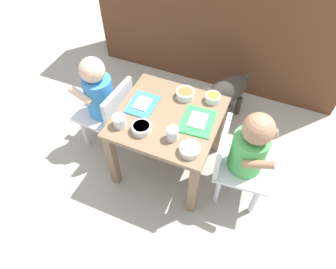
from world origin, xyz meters
TOP-DOWN VIEW (x-y plane):
  - ground_plane at (0.00, 0.00)m, footprint 7.00×7.00m
  - kitchen_cabinet_back at (0.00, 1.01)m, footprint 1.81×0.36m
  - dining_table at (0.00, 0.00)m, footprint 0.53×0.51m
  - seated_child_left at (-0.43, 0.03)m, footprint 0.30×0.30m
  - seated_child_right at (0.43, -0.02)m, footprint 0.30×0.30m
  - dog at (0.17, 0.51)m, footprint 0.33×0.42m
  - food_tray_left at (-0.16, 0.02)m, footprint 0.14×0.18m
  - food_tray_right at (0.16, 0.02)m, footprint 0.17×0.21m
  - water_cup_left at (0.08, -0.13)m, footprint 0.06×0.06m
  - water_cup_right at (-0.19, -0.15)m, footprint 0.07×0.07m
  - veggie_bowl_near at (0.03, 0.17)m, footprint 0.10×0.10m
  - cereal_bowl_right_side at (0.18, 0.19)m, footprint 0.08×0.08m
  - cereal_bowl_left_side at (-0.08, -0.14)m, footprint 0.10×0.10m
  - veggie_bowl_far at (0.18, -0.18)m, footprint 0.10×0.10m

SIDE VIEW (x-z plane):
  - ground_plane at x=0.00m, z-range 0.00..0.00m
  - dog at x=0.17m, z-range 0.06..0.40m
  - dining_table at x=0.00m, z-range 0.14..0.57m
  - seated_child_right at x=0.43m, z-range 0.08..0.71m
  - seated_child_left at x=-0.43m, z-range 0.07..0.71m
  - food_tray_right at x=0.16m, z-range 0.43..0.45m
  - food_tray_left at x=-0.16m, z-range 0.43..0.45m
  - veggie_bowl_far at x=0.18m, z-range 0.44..0.47m
  - cereal_bowl_left_side at x=-0.08m, z-range 0.44..0.48m
  - veggie_bowl_near at x=0.03m, z-range 0.44..0.48m
  - cereal_bowl_right_side at x=0.18m, z-range 0.44..0.48m
  - water_cup_right at x=-0.19m, z-range 0.43..0.49m
  - water_cup_left at x=0.08m, z-range 0.43..0.50m
  - kitchen_cabinet_back at x=0.00m, z-range 0.00..1.04m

